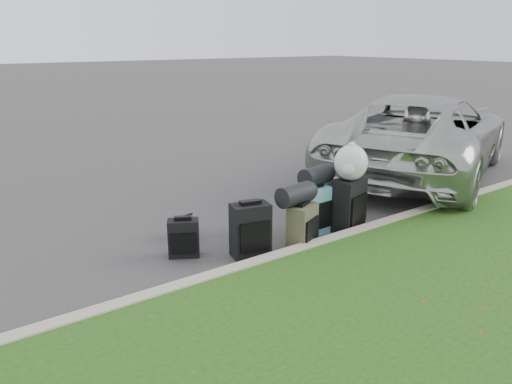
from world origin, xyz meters
TOP-DOWN VIEW (x-y plane):
  - ground at (0.00, 0.00)m, footprint 120.00×120.00m
  - curb at (0.00, -1.00)m, footprint 120.00×0.18m
  - suv at (4.42, 0.71)m, footprint 6.56×4.92m
  - suitcase_small_black at (-1.45, -0.09)m, footprint 0.45×0.38m
  - suitcase_large_black_left at (-0.75, -0.57)m, footprint 0.54×0.40m
  - suitcase_olive at (-0.03, -0.75)m, footprint 0.50×0.42m
  - suitcase_teal at (0.43, -0.48)m, footprint 0.49×0.31m
  - suitcase_large_black_right at (0.93, -0.67)m, footprint 0.58×0.43m
  - tote_green at (-0.38, 0.09)m, footprint 0.27×0.22m
  - tote_navy at (-1.12, 0.47)m, footprint 0.30×0.25m
  - duffel_left at (-0.10, -0.68)m, footprint 0.55×0.34m
  - duffel_right at (0.51, -0.40)m, footprint 0.53×0.35m
  - trash_bag at (0.92, -0.68)m, footprint 0.49×0.49m

SIDE VIEW (x-z plane):
  - ground at x=0.00m, z-range 0.00..0.00m
  - curb at x=0.00m, z-range 0.00..0.15m
  - tote_navy at x=-1.12m, z-range 0.00..0.28m
  - tote_green at x=-0.38m, z-range 0.00..0.30m
  - suitcase_small_black at x=-1.45m, z-range 0.00..0.49m
  - suitcase_olive at x=-0.03m, z-range 0.00..0.59m
  - suitcase_teal at x=0.43m, z-range 0.00..0.69m
  - suitcase_large_black_left at x=-0.75m, z-range 0.00..0.70m
  - suitcase_large_black_right at x=0.93m, z-range 0.00..0.78m
  - duffel_left at x=-0.10m, z-range 0.59..0.87m
  - duffel_right at x=0.51m, z-range 0.69..0.97m
  - suv at x=4.42m, z-range 0.00..1.66m
  - trash_bag at x=0.92m, z-range 0.78..1.26m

